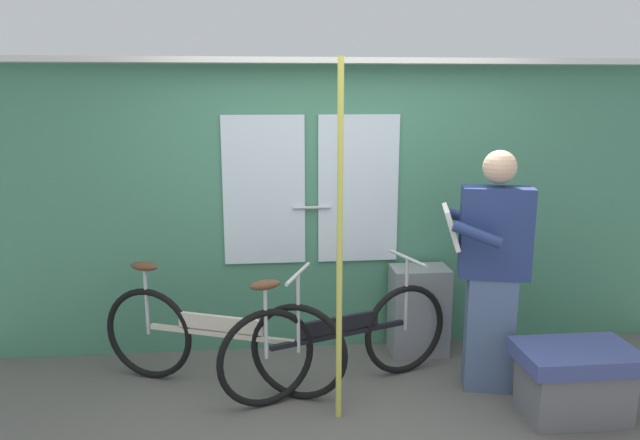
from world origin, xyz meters
The scene contains 8 objects.
ground_plane centered at (0.00, 0.00, -0.02)m, with size 6.40×3.80×0.04m, color #56544F.
train_door_wall centered at (-0.01, 1.09, 1.14)m, with size 5.40×0.28×2.19m.
bicycle_near_door centered at (-0.87, 0.46, 0.35)m, with size 1.63×0.74×0.86m.
bicycle_leaning_behind centered at (-0.08, 0.37, 0.35)m, with size 1.59×0.70×0.86m.
passenger_reading_newspaper centered at (0.91, 0.30, 0.84)m, with size 0.60×0.53×1.60m.
trash_bin_by_wall centered at (0.60, 0.88, 0.34)m, with size 0.43×0.28×0.67m, color gray.
handrail_pole centered at (-0.12, 0.03, 1.07)m, with size 0.04×0.04×2.15m, color #C6C14C.
bench_seat_corner centered at (1.31, -0.12, 0.24)m, with size 0.70×0.44×0.45m.
Camera 1 is at (-0.56, -3.26, 1.96)m, focal length 33.25 mm.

